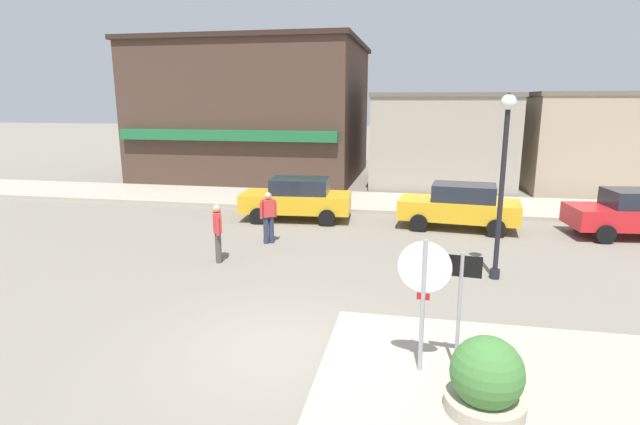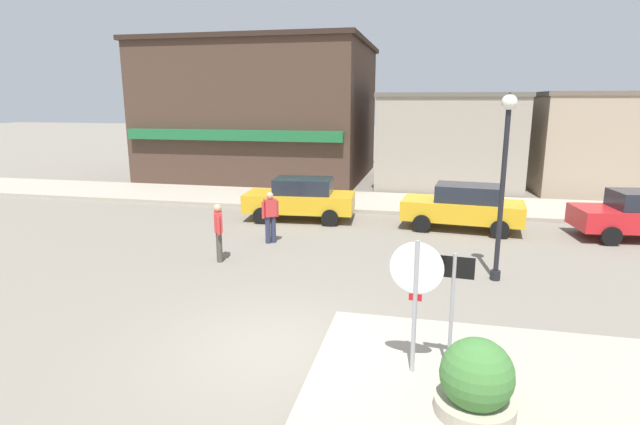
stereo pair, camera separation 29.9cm
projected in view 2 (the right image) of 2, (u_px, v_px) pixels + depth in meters
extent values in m
plane|color=gray|center=(273.00, 348.00, 8.98)|extent=(160.00, 160.00, 0.00)
cube|color=#A89E8C|center=(524.00, 403.00, 7.20)|extent=(6.40, 4.80, 0.15)
cube|color=#A89E8C|center=(366.00, 202.00, 21.51)|extent=(80.00, 4.00, 0.15)
cylinder|color=#9E9EA3|center=(415.00, 312.00, 7.70)|extent=(0.07, 0.07, 2.30)
cylinder|color=red|center=(417.00, 268.00, 7.56)|extent=(0.76, 0.09, 0.76)
cylinder|color=white|center=(417.00, 268.00, 7.55)|extent=(0.82, 0.09, 0.82)
cube|color=red|center=(415.00, 297.00, 7.66)|extent=(0.20, 0.03, 0.11)
cylinder|color=#9E9EA3|center=(451.00, 318.00, 7.72)|extent=(0.06, 0.06, 2.10)
cube|color=black|center=(454.00, 267.00, 7.55)|extent=(0.60, 0.07, 0.34)
cube|color=white|center=(454.00, 267.00, 7.55)|extent=(0.54, 0.06, 0.29)
cube|color=black|center=(454.00, 267.00, 7.56)|extent=(0.34, 0.04, 0.08)
cylinder|color=#ADA38E|center=(474.00, 411.00, 6.86)|extent=(1.10, 1.10, 0.35)
sphere|color=#427A38|center=(477.00, 374.00, 6.74)|extent=(1.00, 1.00, 1.00)
cylinder|color=black|center=(502.00, 197.00, 11.91)|extent=(0.12, 0.12, 4.20)
cylinder|color=black|center=(495.00, 275.00, 12.35)|extent=(0.24, 0.24, 0.24)
sphere|color=white|center=(509.00, 102.00, 11.43)|extent=(0.36, 0.36, 0.36)
cone|color=black|center=(510.00, 96.00, 11.39)|extent=(0.32, 0.32, 0.18)
cube|color=gold|center=(300.00, 202.00, 18.49)|extent=(4.12, 2.00, 0.66)
cube|color=#1E232D|center=(303.00, 186.00, 18.33)|extent=(2.18, 1.55, 0.56)
cylinder|color=black|center=(261.00, 216.00, 17.92)|extent=(0.61, 0.23, 0.60)
cylinder|color=black|center=(272.00, 206.00, 19.56)|extent=(0.61, 0.23, 0.60)
cylinder|color=black|center=(330.00, 218.00, 17.58)|extent=(0.61, 0.23, 0.60)
cylinder|color=black|center=(335.00, 208.00, 19.22)|extent=(0.61, 0.23, 0.60)
cube|color=gold|center=(462.00, 210.00, 17.10)|extent=(4.16, 2.11, 0.66)
cube|color=#1E232D|center=(468.00, 193.00, 16.92)|extent=(2.22, 1.61, 0.56)
cylinder|color=black|center=(422.00, 224.00, 16.78)|extent=(0.62, 0.24, 0.60)
cylinder|color=black|center=(428.00, 213.00, 18.35)|extent=(0.62, 0.24, 0.60)
cylinder|color=black|center=(500.00, 229.00, 16.01)|extent=(0.62, 0.24, 0.60)
cylinder|color=black|center=(499.00, 218.00, 17.58)|extent=(0.62, 0.24, 0.60)
cylinder|color=black|center=(611.00, 236.00, 15.21)|extent=(0.62, 0.25, 0.60)
cylinder|color=black|center=(587.00, 223.00, 16.86)|extent=(0.62, 0.25, 0.60)
cylinder|color=#4C473D|center=(219.00, 247.00, 13.65)|extent=(0.16, 0.16, 0.85)
cylinder|color=#4C473D|center=(219.00, 245.00, 13.82)|extent=(0.16, 0.16, 0.85)
cube|color=#D13838|center=(218.00, 222.00, 13.58)|extent=(0.35, 0.42, 0.54)
sphere|color=tan|center=(218.00, 208.00, 13.50)|extent=(0.22, 0.22, 0.22)
cylinder|color=#D13838|center=(218.00, 225.00, 13.37)|extent=(0.12, 0.12, 0.52)
cylinder|color=#D13838|center=(218.00, 221.00, 13.81)|extent=(0.12, 0.12, 0.52)
cylinder|color=#2D334C|center=(273.00, 229.00, 15.53)|extent=(0.16, 0.16, 0.85)
cylinder|color=#2D334C|center=(268.00, 230.00, 15.45)|extent=(0.16, 0.16, 0.85)
cube|color=#D13838|center=(270.00, 208.00, 15.34)|extent=(0.42, 0.40, 0.54)
sphere|color=tan|center=(270.00, 196.00, 15.26)|extent=(0.22, 0.22, 0.22)
cylinder|color=#D13838|center=(277.00, 209.00, 15.45)|extent=(0.13, 0.13, 0.52)
cylinder|color=#D13838|center=(263.00, 210.00, 15.25)|extent=(0.13, 0.13, 0.52)
cube|color=#473328|center=(265.00, 113.00, 28.83)|extent=(11.58, 9.97, 7.24)
cube|color=#1E6638|center=(232.00, 135.00, 24.13)|extent=(11.00, 0.40, 0.50)
cube|color=#2E211A|center=(263.00, 46.00, 28.00)|extent=(11.92, 10.27, 0.24)
cube|color=#9E9384|center=(447.00, 142.00, 25.81)|extent=(6.73, 7.17, 4.50)
cube|color=#5E584F|center=(450.00, 95.00, 25.29)|extent=(6.87, 7.32, 0.20)
cube|color=tan|center=(629.00, 145.00, 23.61)|extent=(8.45, 5.22, 4.55)
cube|color=#685B4C|center=(636.00, 94.00, 23.08)|extent=(8.62, 5.32, 0.20)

